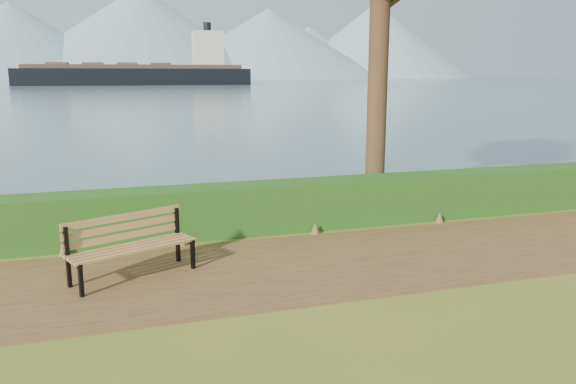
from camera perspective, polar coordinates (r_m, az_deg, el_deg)
name	(u,v)px	position (r m, az deg, el deg)	size (l,w,h in m)	color
ground	(266,276)	(9.19, -2.27, -8.50)	(140.00, 140.00, 0.00)	#54621C
path	(261,269)	(9.46, -2.74, -7.86)	(40.00, 3.40, 0.01)	#51331C
hedge	(232,210)	(11.47, -5.67, -1.79)	(32.00, 0.85, 1.00)	#1E4E16
water	(115,82)	(268.35, -17.16, 10.67)	(700.00, 510.00, 0.00)	slate
mountains	(96,37)	(415.16, -18.89, 14.64)	(585.00, 190.00, 70.00)	#7C96A6
bench	(130,242)	(9.33, -15.79, -4.88)	(2.07, 1.32, 1.01)	black
cargo_ship	(144,75)	(176.76, -14.39, 11.46)	(67.91, 12.19, 20.55)	black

